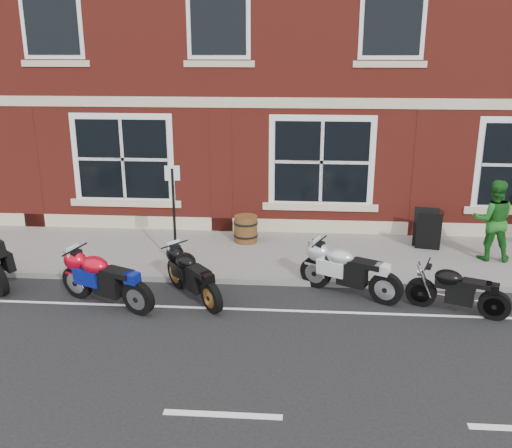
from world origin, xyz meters
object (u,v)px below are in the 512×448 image
Objects in this scene: moto_naked_black at (456,288)px; barrel_planter at (246,229)px; moto_sport_silver at (349,268)px; a_board_sign at (427,229)px; moto_sport_red at (105,277)px; pedestrian_right at (493,220)px; parking_sign at (174,209)px; moto_sport_black at (194,273)px.

moto_naked_black is 2.69× the size of barrel_planter.
moto_sport_silver is 3.24m from a_board_sign.
a_board_sign is at bearing -38.49° from moto_sport_red.
pedestrian_right is 2.77× the size of barrel_planter.
parking_sign is (-1.37, -1.71, 0.95)m from barrel_planter.
barrel_planter is (-4.29, 0.16, -0.14)m from a_board_sign.
moto_sport_silver is 3.52m from barrel_planter.
parking_sign reaches higher than moto_sport_silver.
barrel_planter is 0.30× the size of parking_sign.
moto_sport_red is 3.10× the size of barrel_planter.
a_board_sign is at bearing -2.10° from barrel_planter.
barrel_planter is at bearing 38.27° from moto_sport_black.
a_board_sign is at bearing -19.43° from pedestrian_right.
moto_sport_black is 5.81m from a_board_sign.
moto_sport_silver is 1.10× the size of moto_naked_black.
parking_sign reaches higher than pedestrian_right.
pedestrian_right is at bearing -7.78° from barrel_planter.
moto_naked_black is 0.97× the size of pedestrian_right.
moto_naked_black is (1.89, -0.63, -0.07)m from moto_sport_silver.
moto_sport_red is at bearing -123.47° from barrel_planter.
moto_naked_black is (4.89, -0.23, -0.04)m from moto_sport_black.
a_board_sign is at bearing -9.76° from moto_sport_silver.
parking_sign is at bearing -152.77° from a_board_sign.
pedestrian_right is (6.28, 2.33, 0.51)m from moto_sport_black.
parking_sign reaches higher than barrel_planter.
moto_naked_black reaches higher than barrel_planter.
a_board_sign is 0.43× the size of parking_sign.
pedestrian_right is 1.93× the size of a_board_sign.
a_board_sign reaches higher than moto_sport_black.
moto_sport_silver is 2.06× the size of a_board_sign.
pedestrian_right is 5.64m from barrel_planter.
moto_sport_silver reaches higher than barrel_planter.
parking_sign is at bearing 76.48° from moto_sport_black.
parking_sign is at bearing 13.82° from pedestrian_right.
moto_naked_black is at bearing 67.42° from pedestrian_right.
moto_naked_black is at bearing -41.17° from moto_sport_black.
moto_sport_red is 1.65m from moto_sport_black.
parking_sign is at bearing 95.90° from moto_naked_black.
moto_sport_black is at bearing 126.50° from moto_sport_silver.
moto_naked_black is 2.96m from pedestrian_right.
moto_naked_black is 5.32m from barrel_planter.
moto_naked_black is 0.79× the size of parking_sign.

